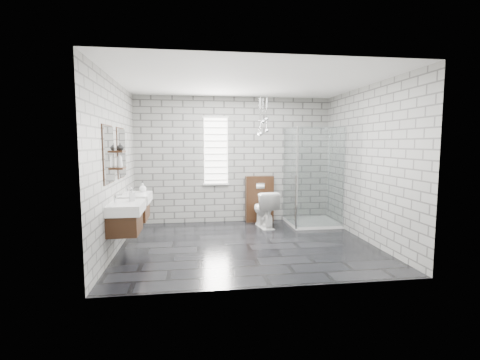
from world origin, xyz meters
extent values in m
cube|color=black|center=(0.00, 0.00, -0.01)|extent=(4.20, 3.60, 0.02)
cube|color=white|center=(0.00, 0.00, 2.71)|extent=(4.20, 3.60, 0.02)
cube|color=gray|center=(0.00, 1.81, 1.35)|extent=(4.20, 0.02, 2.70)
cube|color=gray|center=(0.00, -1.81, 1.35)|extent=(4.20, 0.02, 2.70)
cube|color=gray|center=(-2.11, 0.00, 1.35)|extent=(0.02, 3.60, 2.70)
cube|color=gray|center=(2.11, 0.00, 1.35)|extent=(0.02, 3.60, 2.70)
cube|color=#3A2112|center=(-1.89, -0.53, 0.55)|extent=(0.42, 0.62, 0.30)
cube|color=silver|center=(-1.69, -0.53, 0.58)|extent=(0.02, 0.35, 0.01)
cube|color=white|center=(-1.87, -0.53, 0.77)|extent=(0.47, 0.70, 0.15)
cylinder|color=silver|center=(-2.02, -0.53, 0.91)|extent=(0.04, 0.04, 0.12)
cylinder|color=silver|center=(-1.97, -0.53, 0.96)|extent=(0.10, 0.02, 0.02)
cube|color=white|center=(-2.08, -0.53, 1.55)|extent=(0.03, 0.55, 0.80)
cube|color=#3A2112|center=(-2.09, -0.53, 1.55)|extent=(0.01, 0.59, 0.84)
cube|color=#3A2112|center=(-1.89, 0.38, 0.55)|extent=(0.42, 0.62, 0.30)
cube|color=silver|center=(-1.69, 0.38, 0.58)|extent=(0.02, 0.35, 0.01)
cube|color=white|center=(-1.87, 0.38, 0.77)|extent=(0.47, 0.70, 0.15)
cylinder|color=silver|center=(-2.02, 0.38, 0.91)|extent=(0.04, 0.04, 0.12)
cylinder|color=silver|center=(-1.97, 0.38, 0.96)|extent=(0.10, 0.02, 0.02)
cube|color=white|center=(-2.08, 0.38, 1.55)|extent=(0.03, 0.55, 0.80)
cube|color=#3A2112|center=(-2.09, 0.38, 1.55)|extent=(0.01, 0.59, 0.84)
cube|color=#3A2112|center=(-2.03, -0.05, 1.32)|extent=(0.14, 0.30, 0.03)
cube|color=#3A2112|center=(-2.03, -0.05, 1.58)|extent=(0.14, 0.30, 0.03)
cube|color=white|center=(-0.40, 1.79, 1.55)|extent=(0.50, 0.02, 1.40)
cube|color=silver|center=(-0.40, 1.77, 2.27)|extent=(0.56, 0.04, 0.04)
cube|color=silver|center=(-0.40, 1.77, 0.83)|extent=(0.56, 0.04, 0.04)
cube|color=silver|center=(-0.40, 1.77, 0.92)|extent=(0.48, 0.01, 0.02)
cube|color=silver|center=(-0.40, 1.77, 1.06)|extent=(0.48, 0.01, 0.02)
cube|color=silver|center=(-0.40, 1.77, 1.20)|extent=(0.48, 0.01, 0.02)
cube|color=silver|center=(-0.40, 1.77, 1.34)|extent=(0.48, 0.01, 0.02)
cube|color=silver|center=(-0.40, 1.77, 1.48)|extent=(0.48, 0.01, 0.02)
cube|color=silver|center=(-0.40, 1.77, 1.62)|extent=(0.48, 0.01, 0.02)
cube|color=silver|center=(-0.40, 1.77, 1.76)|extent=(0.48, 0.01, 0.02)
cube|color=silver|center=(-0.40, 1.77, 1.90)|extent=(0.48, 0.01, 0.02)
cube|color=silver|center=(-0.40, 1.77, 2.04)|extent=(0.48, 0.01, 0.03)
cube|color=silver|center=(-0.40, 1.77, 2.18)|extent=(0.48, 0.01, 0.03)
cube|color=#3A2112|center=(0.54, 1.70, 0.50)|extent=(0.60, 0.20, 1.00)
cube|color=silver|center=(0.54, 1.60, 0.80)|extent=(0.18, 0.01, 0.12)
cube|color=white|center=(1.60, 1.30, 0.03)|extent=(1.00, 1.00, 0.06)
cube|color=silver|center=(1.60, 0.81, 1.03)|extent=(1.00, 0.01, 2.00)
cube|color=silver|center=(1.11, 1.30, 1.03)|extent=(0.01, 1.00, 2.00)
cube|color=silver|center=(1.11, 0.81, 1.03)|extent=(0.03, 0.03, 2.00)
cube|color=silver|center=(2.08, 0.81, 1.03)|extent=(0.03, 0.03, 2.00)
cylinder|color=silver|center=(2.04, 1.50, 1.10)|extent=(0.02, 0.02, 1.80)
cylinder|color=silver|center=(1.96, 1.50, 2.02)|extent=(0.14, 0.14, 0.02)
sphere|color=silver|center=(0.48, 1.32, 1.90)|extent=(0.09, 0.09, 0.09)
cylinder|color=silver|center=(0.48, 1.32, 2.32)|extent=(0.01, 0.01, 0.75)
sphere|color=silver|center=(0.61, 1.34, 1.97)|extent=(0.09, 0.09, 0.09)
cylinder|color=silver|center=(0.61, 1.34, 2.36)|extent=(0.01, 0.01, 0.69)
sphere|color=silver|center=(0.55, 1.43, 2.15)|extent=(0.09, 0.09, 0.09)
cylinder|color=silver|center=(0.55, 1.43, 2.45)|extent=(0.01, 0.01, 0.50)
sphere|color=silver|center=(0.47, 1.37, 1.90)|extent=(0.09, 0.09, 0.09)
cylinder|color=silver|center=(0.47, 1.37, 2.32)|extent=(0.01, 0.01, 0.76)
sphere|color=silver|center=(0.63, 1.43, 2.21)|extent=(0.09, 0.09, 0.09)
cylinder|color=silver|center=(0.63, 1.43, 2.48)|extent=(0.01, 0.01, 0.45)
imported|color=white|center=(0.54, 1.17, 0.37)|extent=(0.51, 0.78, 0.75)
imported|color=#B2B2B2|center=(-1.80, -0.38, 0.94)|extent=(0.10, 0.10, 0.19)
imported|color=#B2B2B2|center=(-1.78, 0.61, 0.93)|extent=(0.15, 0.15, 0.16)
imported|color=#B2B2B2|center=(-2.02, -0.12, 1.45)|extent=(0.10, 0.10, 0.23)
imported|color=#B2B2B2|center=(-2.02, -0.03, 1.65)|extent=(0.12, 0.12, 0.12)
camera|label=1|loc=(-0.91, -5.68, 1.70)|focal=26.00mm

